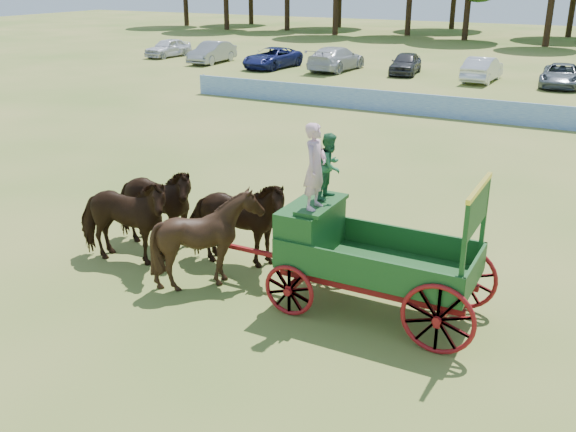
{
  "coord_description": "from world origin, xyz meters",
  "views": [
    {
      "loc": [
        7.46,
        -12.12,
        6.52
      ],
      "look_at": [
        1.11,
        -0.04,
        1.3
      ],
      "focal_mm": 40.0,
      "sensor_mm": 36.0,
      "label": 1
    }
  ],
  "objects": [
    {
      "name": "farm_dray",
      "position": [
        2.93,
        -1.03,
        1.6
      ],
      "size": [
        6.0,
        2.0,
        3.85
      ],
      "color": "maroon",
      "rests_on": "ground"
    },
    {
      "name": "horse_lead_right",
      "position": [
        -2.44,
        -0.49,
        1.09
      ],
      "size": [
        2.67,
        1.4,
        2.17
      ],
      "primitive_type": "imported",
      "rotation": [
        0.0,
        0.0,
        1.66
      ],
      "color": "black",
      "rests_on": "ground"
    },
    {
      "name": "horse_wheel_right",
      "position": [
        -0.04,
        -0.49,
        1.09
      ],
      "size": [
        2.77,
        1.73,
        2.17
      ],
      "primitive_type": "imported",
      "rotation": [
        0.0,
        0.0,
        1.8
      ],
      "color": "black",
      "rests_on": "ground"
    },
    {
      "name": "parked_cars",
      "position": [
        1.95,
        29.84,
        0.76
      ],
      "size": [
        55.37,
        7.34,
        1.65
      ],
      "color": "silver",
      "rests_on": "ground"
    },
    {
      "name": "horse_wheel_left",
      "position": [
        -0.04,
        -1.59,
        1.09
      ],
      "size": [
        2.06,
        1.85,
        2.18
      ],
      "primitive_type": "imported",
      "rotation": [
        0.0,
        0.0,
        1.62
      ],
      "color": "black",
      "rests_on": "ground"
    },
    {
      "name": "sponsor_banner",
      "position": [
        -1.0,
        18.0,
        0.53
      ],
      "size": [
        26.0,
        0.08,
        1.05
      ],
      "primitive_type": "cube",
      "color": "blue",
      "rests_on": "ground"
    },
    {
      "name": "horse_lead_left",
      "position": [
        -2.44,
        -1.59,
        1.09
      ],
      "size": [
        2.76,
        1.69,
        2.17
      ],
      "primitive_type": "imported",
      "rotation": [
        0.0,
        0.0,
        1.79
      ],
      "color": "black",
      "rests_on": "ground"
    },
    {
      "name": "ground",
      "position": [
        0.0,
        0.0,
        0.0
      ],
      "size": [
        160.0,
        160.0,
        0.0
      ],
      "primitive_type": "plane",
      "color": "#9D8947",
      "rests_on": "ground"
    }
  ]
}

